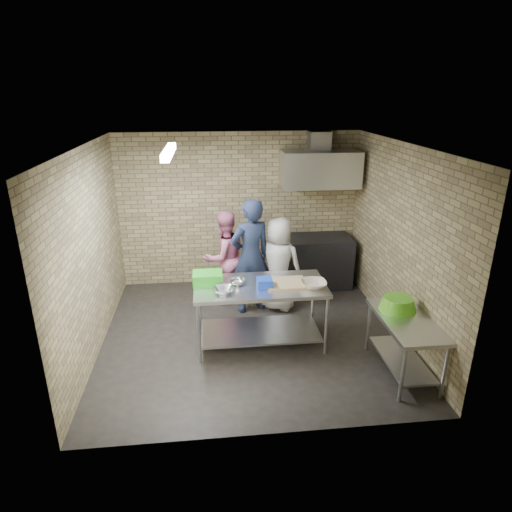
{
  "coord_description": "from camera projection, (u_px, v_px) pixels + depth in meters",
  "views": [
    {
      "loc": [
        -0.54,
        -5.62,
        3.37
      ],
      "look_at": [
        0.1,
        0.2,
        1.15
      ],
      "focal_mm": 31.13,
      "sensor_mm": 36.0,
      "label": 1
    }
  ],
  "objects": [
    {
      "name": "floor",
      "position": [
        251.0,
        335.0,
        6.47
      ],
      "size": [
        4.2,
        4.2,
        0.0
      ],
      "primitive_type": "plane",
      "color": "black",
      "rests_on": "ground"
    },
    {
      "name": "ceiling",
      "position": [
        250.0,
        146.0,
        5.52
      ],
      "size": [
        4.2,
        4.2,
        0.0
      ],
      "primitive_type": "plane",
      "rotation": [
        3.14,
        0.0,
        0.0
      ],
      "color": "black",
      "rests_on": "ground"
    },
    {
      "name": "back_wall",
      "position": [
        239.0,
        210.0,
        7.86
      ],
      "size": [
        4.2,
        0.06,
        2.7
      ],
      "primitive_type": "cube",
      "color": "tan",
      "rests_on": "ground"
    },
    {
      "name": "front_wall",
      "position": [
        271.0,
        319.0,
        4.14
      ],
      "size": [
        4.2,
        0.06,
        2.7
      ],
      "primitive_type": "cube",
      "color": "tan",
      "rests_on": "ground"
    },
    {
      "name": "left_wall",
      "position": [
        90.0,
        254.0,
        5.78
      ],
      "size": [
        0.06,
        4.0,
        2.7
      ],
      "primitive_type": "cube",
      "color": "tan",
      "rests_on": "ground"
    },
    {
      "name": "right_wall",
      "position": [
        399.0,
        242.0,
        6.21
      ],
      "size": [
        0.06,
        4.0,
        2.7
      ],
      "primitive_type": "cube",
      "color": "tan",
      "rests_on": "ground"
    },
    {
      "name": "prep_table",
      "position": [
        260.0,
        314.0,
        6.14
      ],
      "size": [
        1.78,
        0.89,
        0.89
      ],
      "primitive_type": "cube",
      "color": "silver",
      "rests_on": "floor"
    },
    {
      "name": "side_counter",
      "position": [
        403.0,
        346.0,
        5.5
      ],
      "size": [
        0.6,
        1.2,
        0.75
      ],
      "primitive_type": "cube",
      "color": "silver",
      "rests_on": "floor"
    },
    {
      "name": "stove",
      "position": [
        316.0,
        261.0,
        7.99
      ],
      "size": [
        1.2,
        0.7,
        0.9
      ],
      "primitive_type": "cube",
      "color": "black",
      "rests_on": "floor"
    },
    {
      "name": "range_hood",
      "position": [
        320.0,
        169.0,
        7.45
      ],
      "size": [
        1.3,
        0.6,
        0.6
      ],
      "primitive_type": "cube",
      "color": "silver",
      "rests_on": "back_wall"
    },
    {
      "name": "hood_duct",
      "position": [
        319.0,
        140.0,
        7.43
      ],
      "size": [
        0.35,
        0.3,
        0.3
      ],
      "primitive_type": "cube",
      "color": "#A5A8AD",
      "rests_on": "back_wall"
    },
    {
      "name": "wall_shelf",
      "position": [
        334.0,
        177.0,
        7.72
      ],
      "size": [
        0.8,
        0.2,
        0.04
      ],
      "primitive_type": "cube",
      "color": "#3F2B19",
      "rests_on": "back_wall"
    },
    {
      "name": "fluorescent_fixture",
      "position": [
        169.0,
        152.0,
        5.44
      ],
      "size": [
        0.1,
        1.25,
        0.08
      ],
      "primitive_type": "cube",
      "color": "white",
      "rests_on": "ceiling"
    },
    {
      "name": "green_crate",
      "position": [
        208.0,
        278.0,
        5.99
      ],
      "size": [
        0.39,
        0.3,
        0.16
      ],
      "primitive_type": "cube",
      "color": "green",
      "rests_on": "prep_table"
    },
    {
      "name": "blue_tub",
      "position": [
        265.0,
        283.0,
        5.87
      ],
      "size": [
        0.2,
        0.2,
        0.13
      ],
      "primitive_type": "cube",
      "color": "#193DBC",
      "rests_on": "prep_table"
    },
    {
      "name": "cutting_board",
      "position": [
        286.0,
        283.0,
        5.99
      ],
      "size": [
        0.54,
        0.41,
        0.03
      ],
      "primitive_type": "cube",
      "color": "tan",
      "rests_on": "prep_table"
    },
    {
      "name": "mixing_bowl_a",
      "position": [
        224.0,
        290.0,
        5.73
      ],
      "size": [
        0.28,
        0.28,
        0.07
      ],
      "primitive_type": "imported",
      "rotation": [
        0.0,
        0.0,
        -0.02
      ],
      "color": "#B9BDC1",
      "rests_on": "prep_table"
    },
    {
      "name": "mixing_bowl_b",
      "position": [
        238.0,
        282.0,
        5.98
      ],
      "size": [
        0.22,
        0.22,
        0.07
      ],
      "primitive_type": "imported",
      "rotation": [
        0.0,
        0.0,
        -0.02
      ],
      "color": "#AEB1B5",
      "rests_on": "prep_table"
    },
    {
      "name": "ceramic_bowl",
      "position": [
        314.0,
        284.0,
        5.9
      ],
      "size": [
        0.35,
        0.35,
        0.08
      ],
      "primitive_type": "imported",
      "rotation": [
        0.0,
        0.0,
        -0.02
      ],
      "color": "#C0B499",
      "rests_on": "prep_table"
    },
    {
      "name": "green_basin",
      "position": [
        398.0,
        304.0,
        5.57
      ],
      "size": [
        0.46,
        0.46,
        0.17
      ],
      "primitive_type": null,
      "color": "#59C626",
      "rests_on": "side_counter"
    },
    {
      "name": "bottle_red",
      "position": [
        320.0,
        171.0,
        7.66
      ],
      "size": [
        0.07,
        0.07,
        0.18
      ],
      "primitive_type": "cylinder",
      "color": "#B22619",
      "rests_on": "wall_shelf"
    },
    {
      "name": "bottle_green",
      "position": [
        342.0,
        171.0,
        7.7
      ],
      "size": [
        0.06,
        0.06,
        0.15
      ],
      "primitive_type": "cylinder",
      "color": "green",
      "rests_on": "wall_shelf"
    },
    {
      "name": "man_navy",
      "position": [
        251.0,
        256.0,
        6.9
      ],
      "size": [
        0.78,
        0.64,
        1.84
      ],
      "primitive_type": "imported",
      "rotation": [
        0.0,
        0.0,
        3.49
      ],
      "color": "black",
      "rests_on": "floor"
    },
    {
      "name": "woman_pink",
      "position": [
        224.0,
        257.0,
        7.25
      ],
      "size": [
        0.95,
        0.89,
        1.56
      ],
      "primitive_type": "imported",
      "rotation": [
        0.0,
        0.0,
        3.66
      ],
      "color": "#CC6C90",
      "rests_on": "floor"
    },
    {
      "name": "woman_white",
      "position": [
        279.0,
        264.0,
        7.02
      ],
      "size": [
        0.89,
        0.79,
        1.52
      ],
      "primitive_type": "imported",
      "rotation": [
        0.0,
        0.0,
        2.62
      ],
      "color": "silver",
      "rests_on": "floor"
    }
  ]
}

